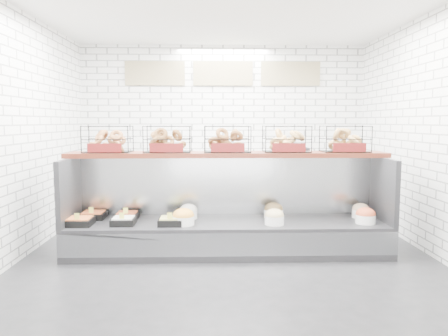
{
  "coord_description": "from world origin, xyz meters",
  "views": [
    {
      "loc": [
        -0.2,
        -5.12,
        1.65
      ],
      "look_at": [
        -0.04,
        0.45,
        1.06
      ],
      "focal_mm": 35.0,
      "sensor_mm": 36.0,
      "label": 1
    }
  ],
  "objects": [
    {
      "name": "display_case",
      "position": [
        -0.01,
        0.34,
        0.33
      ],
      "size": [
        4.0,
        0.9,
        1.2
      ],
      "color": "black",
      "rests_on": "ground"
    },
    {
      "name": "bagel_shelf",
      "position": [
        0.0,
        0.52,
        1.38
      ],
      "size": [
        4.1,
        0.5,
        0.4
      ],
      "color": "#45180E",
      "rests_on": "display_case"
    },
    {
      "name": "prep_counter",
      "position": [
        -0.01,
        2.43,
        0.47
      ],
      "size": [
        4.0,
        0.6,
        1.2
      ],
      "color": "#93969B",
      "rests_on": "ground"
    },
    {
      "name": "ground",
      "position": [
        0.0,
        0.0,
        0.0
      ],
      "size": [
        5.5,
        5.5,
        0.0
      ],
      "primitive_type": "plane",
      "color": "black",
      "rests_on": "ground"
    },
    {
      "name": "room_shell",
      "position": [
        0.0,
        0.6,
        2.06
      ],
      "size": [
        5.02,
        5.51,
        3.01
      ],
      "color": "white",
      "rests_on": "ground"
    }
  ]
}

